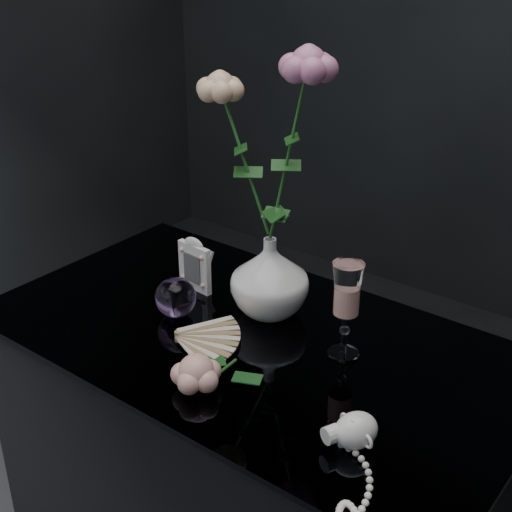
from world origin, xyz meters
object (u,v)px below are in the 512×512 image
Objects in this scene: vase at (270,277)px; picture_frame at (195,264)px; wine_glass at (346,311)px; pearl_jar at (356,429)px; paperweight at (176,297)px; loose_rose at (196,372)px.

picture_frame is (-0.19, -0.02, -0.02)m from vase.
picture_frame is at bearing -174.79° from vase.
pearl_jar is (0.14, -0.20, -0.06)m from wine_glass.
pearl_jar is (0.53, -0.22, -0.03)m from picture_frame.
paperweight is at bearing -166.07° from wine_glass.
picture_frame reaches higher than paperweight.
wine_glass reaches higher than picture_frame.
wine_glass is at bearing 1.55° from picture_frame.
vase is 0.19m from paperweight.
vase is at bearing 168.18° from pearl_jar.
wine_glass reaches higher than paperweight.
pearl_jar is (0.48, -0.11, -0.01)m from paperweight.
loose_rose is 0.93× the size of pearl_jar.
paperweight is 0.43× the size of loose_rose.
loose_rose is at bearing -38.58° from paperweight.
picture_frame is 0.57m from pearl_jar.
wine_glass is 0.35m from paperweight.
vase is 0.80× the size of pearl_jar.
picture_frame is at bearing 112.79° from paperweight.
wine_glass is 0.91× the size of pearl_jar.
vase reaches higher than loose_rose.
loose_rose is (0.24, -0.26, -0.03)m from picture_frame.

